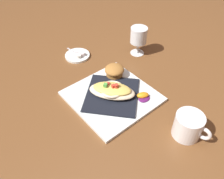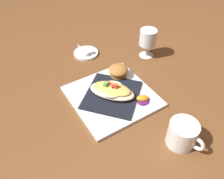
{
  "view_description": "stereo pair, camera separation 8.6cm",
  "coord_description": "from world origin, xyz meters",
  "px_view_note": "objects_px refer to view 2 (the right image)",
  "views": [
    {
      "loc": [
        -0.44,
        0.45,
        0.64
      ],
      "look_at": [
        0.0,
        0.0,
        0.04
      ],
      "focal_mm": 37.19,
      "sensor_mm": 36.0,
      "label": 1
    },
    {
      "loc": [
        -0.49,
        0.39,
        0.64
      ],
      "look_at": [
        0.0,
        0.0,
        0.04
      ],
      "focal_mm": 37.19,
      "sensor_mm": 36.0,
      "label": 2
    }
  ],
  "objects_px": {
    "orange_garnish": "(143,99)",
    "creamer_cup_1": "(91,52)",
    "stemmed_glass": "(148,39)",
    "spoon": "(85,51)",
    "gratin_dish": "(112,90)",
    "muffin": "(118,71)",
    "coffee_mug": "(182,135)",
    "creamer_cup_0": "(87,54)",
    "creamer_saucer": "(86,53)",
    "square_plate": "(112,96)"
  },
  "relations": [
    {
      "from": "creamer_cup_1",
      "to": "spoon",
      "type": "bearing_deg",
      "value": 22.58
    },
    {
      "from": "gratin_dish",
      "to": "spoon",
      "type": "distance_m",
      "value": 0.32
    },
    {
      "from": "gratin_dish",
      "to": "orange_garnish",
      "type": "height_order",
      "value": "gratin_dish"
    },
    {
      "from": "stemmed_glass",
      "to": "creamer_cup_1",
      "type": "relative_size",
      "value": 5.51
    },
    {
      "from": "stemmed_glass",
      "to": "spoon",
      "type": "height_order",
      "value": "stemmed_glass"
    },
    {
      "from": "coffee_mug",
      "to": "stemmed_glass",
      "type": "bearing_deg",
      "value": -31.26
    },
    {
      "from": "orange_garnish",
      "to": "spoon",
      "type": "bearing_deg",
      "value": -1.46
    },
    {
      "from": "gratin_dish",
      "to": "creamer_cup_0",
      "type": "height_order",
      "value": "gratin_dish"
    },
    {
      "from": "creamer_cup_0",
      "to": "muffin",
      "type": "bearing_deg",
      "value": -175.0
    },
    {
      "from": "stemmed_glass",
      "to": "creamer_cup_0",
      "type": "distance_m",
      "value": 0.29
    },
    {
      "from": "gratin_dish",
      "to": "creamer_saucer",
      "type": "relative_size",
      "value": 1.69
    },
    {
      "from": "gratin_dish",
      "to": "creamer_cup_0",
      "type": "xyz_separation_m",
      "value": [
        0.28,
        -0.07,
        -0.02
      ]
    },
    {
      "from": "creamer_cup_1",
      "to": "stemmed_glass",
      "type": "bearing_deg",
      "value": -128.11
    },
    {
      "from": "coffee_mug",
      "to": "creamer_saucer",
      "type": "relative_size",
      "value": 1.07
    },
    {
      "from": "gratin_dish",
      "to": "stemmed_glass",
      "type": "height_order",
      "value": "stemmed_glass"
    },
    {
      "from": "muffin",
      "to": "spoon",
      "type": "height_order",
      "value": "muffin"
    },
    {
      "from": "creamer_cup_0",
      "to": "gratin_dish",
      "type": "bearing_deg",
      "value": 165.71
    },
    {
      "from": "coffee_mug",
      "to": "stemmed_glass",
      "type": "height_order",
      "value": "stemmed_glass"
    },
    {
      "from": "stemmed_glass",
      "to": "creamer_cup_1",
      "type": "xyz_separation_m",
      "value": [
        0.16,
        0.21,
        -0.07
      ]
    },
    {
      "from": "square_plate",
      "to": "coffee_mug",
      "type": "xyz_separation_m",
      "value": [
        -0.29,
        -0.05,
        0.03
      ]
    },
    {
      "from": "orange_garnish",
      "to": "creamer_cup_1",
      "type": "height_order",
      "value": "orange_garnish"
    },
    {
      "from": "creamer_cup_0",
      "to": "creamer_cup_1",
      "type": "bearing_deg",
      "value": -88.58
    },
    {
      "from": "gratin_dish",
      "to": "coffee_mug",
      "type": "distance_m",
      "value": 0.3
    },
    {
      "from": "square_plate",
      "to": "creamer_saucer",
      "type": "height_order",
      "value": "square_plate"
    },
    {
      "from": "orange_garnish",
      "to": "spoon",
      "type": "distance_m",
      "value": 0.41
    },
    {
      "from": "spoon",
      "to": "orange_garnish",
      "type": "bearing_deg",
      "value": 178.54
    },
    {
      "from": "muffin",
      "to": "creamer_cup_1",
      "type": "xyz_separation_m",
      "value": [
        0.21,
        -0.0,
        -0.02
      ]
    },
    {
      "from": "stemmed_glass",
      "to": "creamer_cup_0",
      "type": "bearing_deg",
      "value": 54.84
    },
    {
      "from": "square_plate",
      "to": "spoon",
      "type": "bearing_deg",
      "value": -14.82
    },
    {
      "from": "orange_garnish",
      "to": "stemmed_glass",
      "type": "height_order",
      "value": "stemmed_glass"
    },
    {
      "from": "square_plate",
      "to": "orange_garnish",
      "type": "height_order",
      "value": "orange_garnish"
    },
    {
      "from": "coffee_mug",
      "to": "creamer_cup_1",
      "type": "relative_size",
      "value": 5.11
    },
    {
      "from": "gratin_dish",
      "to": "spoon",
      "type": "bearing_deg",
      "value": -14.82
    },
    {
      "from": "coffee_mug",
      "to": "creamer_saucer",
      "type": "bearing_deg",
      "value": -3.39
    },
    {
      "from": "square_plate",
      "to": "coffee_mug",
      "type": "relative_size",
      "value": 2.43
    },
    {
      "from": "spoon",
      "to": "creamer_cup_0",
      "type": "distance_m",
      "value": 0.03
    },
    {
      "from": "gratin_dish",
      "to": "coffee_mug",
      "type": "height_order",
      "value": "coffee_mug"
    },
    {
      "from": "square_plate",
      "to": "spoon",
      "type": "distance_m",
      "value": 0.32
    },
    {
      "from": "coffee_mug",
      "to": "creamer_cup_0",
      "type": "distance_m",
      "value": 0.58
    },
    {
      "from": "gratin_dish",
      "to": "muffin",
      "type": "xyz_separation_m",
      "value": [
        0.07,
        -0.09,
        -0.0
      ]
    },
    {
      "from": "spoon",
      "to": "creamer_cup_1",
      "type": "height_order",
      "value": "creamer_cup_1"
    },
    {
      "from": "orange_garnish",
      "to": "creamer_cup_1",
      "type": "relative_size",
      "value": 2.37
    },
    {
      "from": "spoon",
      "to": "square_plate",
      "type": "bearing_deg",
      "value": 165.18
    },
    {
      "from": "orange_garnish",
      "to": "gratin_dish",
      "type": "bearing_deg",
      "value": 37.74
    },
    {
      "from": "creamer_saucer",
      "to": "orange_garnish",
      "type": "bearing_deg",
      "value": 178.5
    },
    {
      "from": "orange_garnish",
      "to": "creamer_saucer",
      "type": "xyz_separation_m",
      "value": [
        0.4,
        -0.01,
        -0.02
      ]
    },
    {
      "from": "muffin",
      "to": "stemmed_glass",
      "type": "height_order",
      "value": "stemmed_glass"
    },
    {
      "from": "creamer_saucer",
      "to": "creamer_cup_1",
      "type": "xyz_separation_m",
      "value": [
        -0.02,
        -0.01,
        0.01
      ]
    },
    {
      "from": "orange_garnish",
      "to": "square_plate",
      "type": "bearing_deg",
      "value": 37.73
    },
    {
      "from": "muffin",
      "to": "coffee_mug",
      "type": "xyz_separation_m",
      "value": [
        -0.37,
        0.04,
        0.0
      ]
    }
  ]
}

